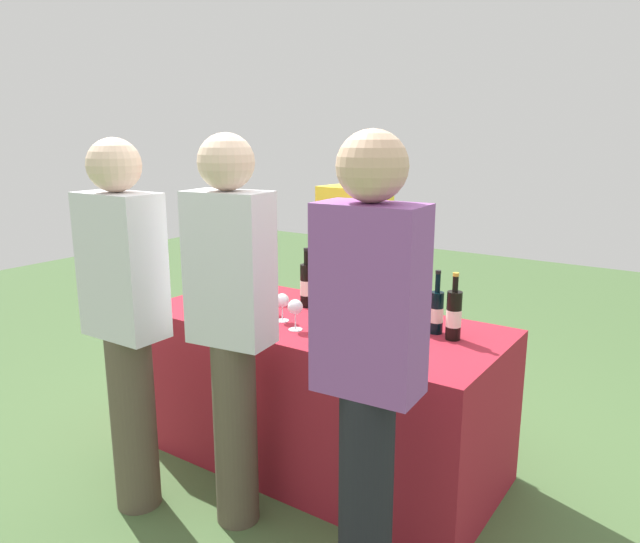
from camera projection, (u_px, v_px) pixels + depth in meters
ground_plane at (320, 460)px, 3.25m from camera, size 12.00×12.00×0.00m
tasting_table at (320, 391)px, 3.16m from camera, size 1.87×0.84×0.80m
wine_bottle_0 at (229, 276)px, 3.52m from camera, size 0.07×0.07×0.30m
wine_bottle_1 at (268, 280)px, 3.41m from camera, size 0.07×0.07×0.31m
wine_bottle_2 at (306, 285)px, 3.26m from camera, size 0.07×0.07×0.33m
wine_bottle_3 at (330, 287)px, 3.22m from camera, size 0.07×0.07×0.32m
wine_bottle_4 at (355, 291)px, 3.16m from camera, size 0.08×0.08×0.31m
wine_bottle_5 at (416, 305)px, 2.89m from camera, size 0.08×0.08×0.32m
wine_bottle_6 at (437, 312)px, 2.83m from camera, size 0.06×0.06×0.31m
wine_bottle_7 at (454, 315)px, 2.74m from camera, size 0.07×0.07×0.32m
wine_glass_0 at (216, 289)px, 3.26m from camera, size 0.07×0.07×0.14m
wine_glass_1 at (237, 292)px, 3.18m from camera, size 0.07×0.07×0.14m
wine_glass_2 at (269, 297)px, 3.13m from camera, size 0.07×0.07×0.13m
wine_glass_3 at (282, 301)px, 3.01m from camera, size 0.07×0.07×0.14m
wine_glass_4 at (294, 308)px, 2.88m from camera, size 0.07×0.07×0.15m
wine_glass_5 at (354, 318)px, 2.76m from camera, size 0.06×0.06×0.14m
server_pouring at (353, 274)px, 3.70m from camera, size 0.44×0.27×1.63m
guest_0 at (125, 314)px, 2.66m from camera, size 0.38×0.23×1.71m
guest_1 at (232, 317)px, 2.54m from camera, size 0.37×0.24×1.73m
guest_2 at (368, 361)px, 2.04m from camera, size 0.37×0.23×1.74m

